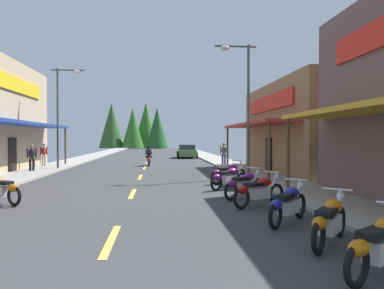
% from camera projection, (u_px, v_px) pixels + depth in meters
% --- Properties ---
extents(ground, '(10.37, 91.99, 0.10)m').
position_uv_depth(ground, '(147.00, 164.00, 30.26)').
color(ground, '#38383A').
extents(sidewalk_left, '(2.49, 91.99, 0.12)m').
position_uv_depth(sidewalk_left, '(67.00, 163.00, 29.66)').
color(sidewalk_left, '#9E9991').
rests_on(sidewalk_left, ground).
extents(sidewalk_right, '(2.49, 91.99, 0.12)m').
position_uv_depth(sidewalk_right, '(223.00, 162.00, 30.85)').
color(sidewalk_right, '#9E9991').
rests_on(sidewalk_right, ground).
extents(centerline_dashes, '(0.16, 69.53, 0.01)m').
position_uv_depth(centerline_dashes, '(148.00, 160.00, 34.49)').
color(centerline_dashes, '#E0C64C').
rests_on(centerline_dashes, ground).
extents(storefront_right_far, '(8.81, 11.69, 5.39)m').
position_uv_depth(storefront_right_far, '(324.00, 128.00, 22.44)').
color(storefront_right_far, olive).
rests_on(storefront_right_far, ground).
extents(streetlamp_left, '(2.14, 0.30, 6.63)m').
position_uv_depth(streetlamp_left, '(63.00, 104.00, 23.84)').
color(streetlamp_left, '#474C51').
rests_on(streetlamp_left, ground).
extents(streetlamp_right, '(2.14, 0.30, 6.88)m').
position_uv_depth(streetlamp_right, '(243.00, 93.00, 18.75)').
color(streetlamp_right, '#474C51').
rests_on(streetlamp_right, ground).
extents(motorcycle_parked_right_0, '(1.83, 1.27, 1.04)m').
position_uv_depth(motorcycle_parked_right_0, '(381.00, 244.00, 5.45)').
color(motorcycle_parked_right_0, black).
rests_on(motorcycle_parked_right_0, ground).
extents(motorcycle_parked_right_1, '(1.48, 1.68, 1.04)m').
position_uv_depth(motorcycle_parked_right_1, '(330.00, 220.00, 7.02)').
color(motorcycle_parked_right_1, black).
rests_on(motorcycle_parked_right_1, ground).
extents(motorcycle_parked_right_2, '(1.52, 1.64, 1.04)m').
position_uv_depth(motorcycle_parked_right_2, '(288.00, 203.00, 8.81)').
color(motorcycle_parked_right_2, black).
rests_on(motorcycle_parked_right_2, ground).
extents(motorcycle_parked_right_3, '(1.89, 1.18, 1.04)m').
position_uv_depth(motorcycle_parked_right_3, '(259.00, 190.00, 11.04)').
color(motorcycle_parked_right_3, black).
rests_on(motorcycle_parked_right_3, ground).
extents(motorcycle_parked_right_4, '(1.73, 1.42, 1.04)m').
position_uv_depth(motorcycle_parked_right_4, '(244.00, 184.00, 12.54)').
color(motorcycle_parked_right_4, black).
rests_on(motorcycle_parked_right_4, ground).
extents(motorcycle_parked_right_5, '(1.77, 1.37, 1.04)m').
position_uv_depth(motorcycle_parked_right_5, '(229.00, 177.00, 14.69)').
color(motorcycle_parked_right_5, black).
rests_on(motorcycle_parked_right_5, ground).
extents(motorcycle_parked_right_6, '(1.87, 1.21, 1.04)m').
position_uv_depth(motorcycle_parked_right_6, '(228.00, 173.00, 16.59)').
color(motorcycle_parked_right_6, black).
rests_on(motorcycle_parked_right_6, ground).
extents(motorcycle_parked_left_4, '(1.79, 1.33, 1.04)m').
position_uv_depth(motorcycle_parked_left_4, '(0.00, 188.00, 11.45)').
color(motorcycle_parked_left_4, black).
rests_on(motorcycle_parked_left_4, ground).
extents(rider_cruising_lead, '(0.60, 2.14, 1.57)m').
position_uv_depth(rider_cruising_lead, '(149.00, 157.00, 27.42)').
color(rider_cruising_lead, black).
rests_on(rider_cruising_lead, ground).
extents(pedestrian_by_shop, '(0.51, 0.40, 1.71)m').
position_uv_depth(pedestrian_by_shop, '(32.00, 156.00, 21.82)').
color(pedestrian_by_shop, black).
rests_on(pedestrian_by_shop, ground).
extents(pedestrian_browsing, '(0.57, 0.28, 1.75)m').
position_uv_depth(pedestrian_browsing, '(224.00, 152.00, 27.27)').
color(pedestrian_browsing, '#333F8C').
rests_on(pedestrian_browsing, ground).
extents(pedestrian_waiting, '(0.43, 0.46, 1.70)m').
position_uv_depth(pedestrian_waiting, '(44.00, 154.00, 25.79)').
color(pedestrian_waiting, '#B2A599').
rests_on(pedestrian_waiting, ground).
extents(parked_car_curbside, '(2.14, 4.34, 1.40)m').
position_uv_depth(parked_car_curbside, '(187.00, 151.00, 38.61)').
color(parked_car_curbside, '#4C723F').
rests_on(parked_car_curbside, ground).
extents(treeline_backdrop, '(14.83, 10.29, 9.98)m').
position_uv_depth(treeline_backdrop, '(135.00, 126.00, 78.06)').
color(treeline_backdrop, '#1E5323').
rests_on(treeline_backdrop, ground).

